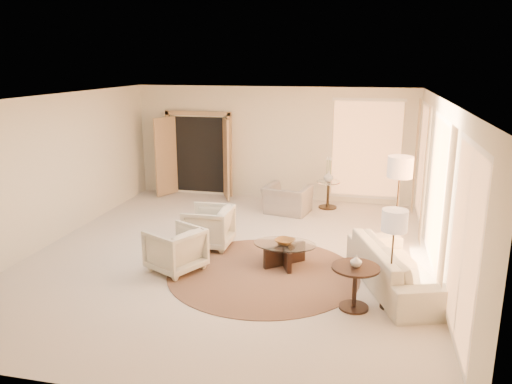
% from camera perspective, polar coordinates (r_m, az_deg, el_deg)
% --- Properties ---
extents(room, '(7.04, 8.04, 2.83)m').
position_cam_1_polar(room, '(8.68, -3.16, 1.39)').
color(room, beige).
rests_on(room, ground).
extents(windows_right, '(0.10, 6.40, 2.40)m').
position_cam_1_polar(windows_right, '(8.54, 19.90, -0.04)').
color(windows_right, '#FFAC66').
rests_on(windows_right, room).
extents(window_back_corner, '(1.70, 0.10, 2.40)m').
position_cam_1_polar(window_back_corner, '(12.24, 12.52, 4.77)').
color(window_back_corner, '#FFAC66').
rests_on(window_back_corner, room).
extents(curtains_right, '(0.06, 5.20, 2.60)m').
position_cam_1_polar(curtains_right, '(9.41, 18.97, 1.05)').
color(curtains_right, tan).
rests_on(curtains_right, room).
extents(french_doors, '(1.95, 0.66, 2.16)m').
position_cam_1_polar(french_doors, '(12.88, -6.62, 4.23)').
color(french_doors, tan).
rests_on(french_doors, room).
extents(area_rug, '(4.05, 4.05, 0.01)m').
position_cam_1_polar(area_rug, '(8.35, 0.84, -9.23)').
color(area_rug, '#3E261B').
rests_on(area_rug, room).
extents(sofa, '(1.62, 2.51, 0.68)m').
position_cam_1_polar(sofa, '(8.04, 15.84, -8.21)').
color(sofa, beige).
rests_on(sofa, room).
extents(armchair_left, '(0.78, 0.83, 0.85)m').
position_cam_1_polar(armchair_left, '(9.40, -5.44, -3.77)').
color(armchair_left, beige).
rests_on(armchair_left, room).
extents(armchair_right, '(1.02, 1.04, 0.81)m').
position_cam_1_polar(armchair_right, '(8.43, -9.20, -6.25)').
color(armchair_right, beige).
rests_on(armchair_right, room).
extents(accent_chair, '(1.10, 0.83, 0.87)m').
position_cam_1_polar(accent_chair, '(11.42, 3.61, -0.32)').
color(accent_chair, gray).
rests_on(accent_chair, room).
extents(coffee_table, '(1.29, 1.29, 0.39)m').
position_cam_1_polar(coffee_table, '(8.59, 3.29, -6.82)').
color(coffee_table, black).
rests_on(coffee_table, room).
extents(end_table, '(0.67, 0.67, 0.64)m').
position_cam_1_polar(end_table, '(7.22, 11.26, -9.82)').
color(end_table, black).
rests_on(end_table, room).
extents(side_table, '(0.56, 0.56, 0.65)m').
position_cam_1_polar(side_table, '(11.93, 8.24, 0.01)').
color(side_table, '#30261B').
rests_on(side_table, room).
extents(floor_lamp_near, '(0.44, 0.44, 1.81)m').
position_cam_1_polar(floor_lamp_near, '(9.01, 16.13, 2.24)').
color(floor_lamp_near, '#30261B').
rests_on(floor_lamp_near, room).
extents(floor_lamp_far, '(0.35, 0.35, 1.45)m').
position_cam_1_polar(floor_lamp_far, '(7.06, 15.53, -3.67)').
color(floor_lamp_far, '#30261B').
rests_on(floor_lamp_far, room).
extents(bowl, '(0.43, 0.43, 0.08)m').
position_cam_1_polar(bowl, '(8.52, 3.31, -5.65)').
color(bowl, brown).
rests_on(bowl, coffee_table).
extents(end_vase, '(0.21, 0.21, 0.17)m').
position_cam_1_polar(end_vase, '(7.11, 11.37, -7.77)').
color(end_vase, silver).
rests_on(end_vase, end_table).
extents(side_vase, '(0.29, 0.29, 0.25)m').
position_cam_1_polar(side_vase, '(11.84, 8.31, 1.78)').
color(side_vase, silver).
rests_on(side_vase, side_table).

